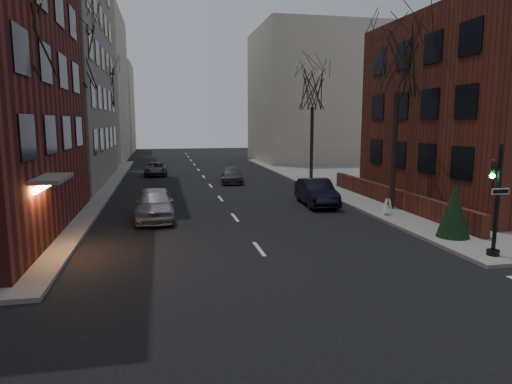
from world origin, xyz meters
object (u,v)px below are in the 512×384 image
(tree_left_c, at_px, (102,87))
(parked_sedan, at_px, (316,192))
(tree_right_a, at_px, (398,62))
(car_lane_silver, at_px, (155,204))
(streetlamp_far, at_px, (113,128))
(evergreen_shrub, at_px, (454,211))
(car_lane_gray, at_px, (232,175))
(tree_left_a, at_px, (13,24))
(traffic_signal, at_px, (495,207))
(car_lane_far, at_px, (156,169))
(tree_right_b, at_px, (313,89))
(streetlamp_near, at_px, (77,134))
(tree_left_b, at_px, (73,56))
(sandwich_board, at_px, (388,206))

(tree_left_c, relative_size, parked_sedan, 2.08)
(tree_right_a, bearing_deg, car_lane_silver, 178.67)
(tree_right_a, height_order, streetlamp_far, tree_right_a)
(streetlamp_far, distance_m, evergreen_shrub, 34.63)
(car_lane_gray, bearing_deg, parked_sedan, -66.05)
(tree_left_a, distance_m, parked_sedan, 17.34)
(tree_right_a, distance_m, evergreen_shrub, 9.30)
(traffic_signal, xyz_separation_m, streetlamp_far, (-16.14, 33.01, 2.33))
(parked_sedan, height_order, car_lane_far, parked_sedan)
(car_lane_silver, relative_size, evergreen_shrub, 2.13)
(tree_right_b, xyz_separation_m, car_lane_gray, (-6.90, -0.55, -6.97))
(car_lane_gray, bearing_deg, traffic_signal, -68.26)
(traffic_signal, bearing_deg, streetlamp_near, 141.13)
(tree_left_b, bearing_deg, tree_left_a, -90.00)
(parked_sedan, xyz_separation_m, car_lane_gray, (-3.38, 10.90, -0.16))
(sandwich_board, bearing_deg, evergreen_shrub, -67.89)
(tree_left_c, distance_m, evergreen_shrub, 33.74)
(tree_left_c, xyz_separation_m, sandwich_board, (16.60, -23.46, -7.47))
(traffic_signal, height_order, streetlamp_near, streetlamp_near)
(tree_right_b, distance_m, parked_sedan, 13.78)
(sandwich_board, bearing_deg, tree_left_b, 167.76)
(tree_left_c, bearing_deg, parked_sedan, -54.09)
(traffic_signal, relative_size, evergreen_shrub, 1.80)
(tree_right_a, distance_m, car_lane_silver, 14.73)
(evergreen_shrub, bearing_deg, parked_sedan, 108.15)
(traffic_signal, bearing_deg, streetlamp_far, 116.06)
(car_lane_far, height_order, sandwich_board, car_lane_far)
(streetlamp_far, bearing_deg, parked_sedan, -57.84)
(parked_sedan, bearing_deg, streetlamp_far, 125.44)
(car_lane_gray, height_order, evergreen_shrub, evergreen_shrub)
(tree_left_c, bearing_deg, car_lane_far, -24.40)
(car_lane_silver, bearing_deg, tree_right_a, -1.28)
(parked_sedan, distance_m, car_lane_far, 19.80)
(car_lane_far, bearing_deg, traffic_signal, -66.29)
(streetlamp_far, xyz_separation_m, evergreen_shrub, (16.40, -30.35, -2.97))
(streetlamp_far, relative_size, car_lane_far, 1.46)
(traffic_signal, xyz_separation_m, tree_right_b, (0.86, 23.01, 5.68))
(car_lane_gray, relative_size, car_lane_far, 0.99)
(tree_left_b, relative_size, parked_sedan, 2.31)
(traffic_signal, bearing_deg, tree_right_a, 84.53)
(tree_right_b, bearing_deg, evergreen_shrub, -91.67)
(sandwich_board, bearing_deg, tree_right_b, 103.74)
(tree_left_c, height_order, streetlamp_near, tree_left_c)
(tree_left_a, height_order, tree_left_c, tree_left_a)
(car_lane_far, bearing_deg, sandwich_board, -59.74)
(tree_left_a, distance_m, streetlamp_near, 9.07)
(traffic_signal, height_order, car_lane_silver, traffic_signal)
(streetlamp_near, bearing_deg, traffic_signal, -38.87)
(traffic_signal, height_order, evergreen_shrub, traffic_signal)
(tree_left_b, distance_m, car_lane_far, 15.24)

